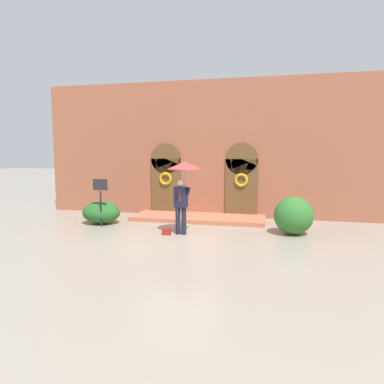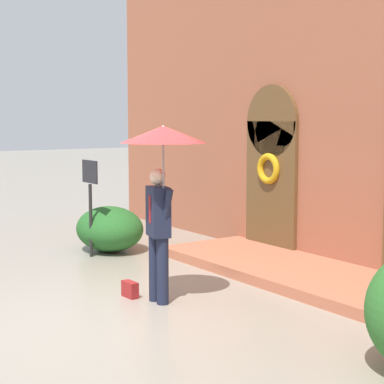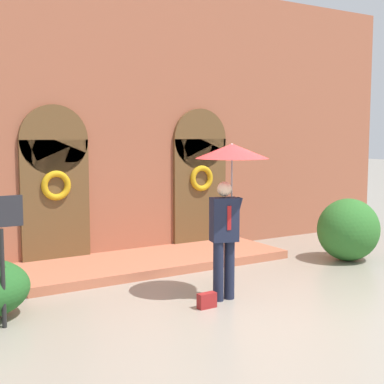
{
  "view_description": "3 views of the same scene",
  "coord_description": "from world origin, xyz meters",
  "px_view_note": "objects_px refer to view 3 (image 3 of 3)",
  "views": [
    {
      "loc": [
        2.77,
        -10.01,
        2.66
      ],
      "look_at": [
        0.05,
        1.74,
        1.26
      ],
      "focal_mm": 32.0,
      "sensor_mm": 36.0,
      "label": 1
    },
    {
      "loc": [
        7.1,
        -3.79,
        2.46
      ],
      "look_at": [
        -0.34,
        1.31,
        1.42
      ],
      "focal_mm": 60.0,
      "sensor_mm": 36.0,
      "label": 2
    },
    {
      "loc": [
        -4.56,
        -5.93,
        2.49
      ],
      "look_at": [
        -0.0,
        1.6,
        1.55
      ],
      "focal_mm": 50.0,
      "sensor_mm": 36.0,
      "label": 3
    }
  ],
  "objects_px": {
    "sign_post": "(1,239)",
    "handbag": "(207,300)",
    "person_with_umbrella": "(230,174)",
    "shrub_right": "(348,230)"
  },
  "relations": [
    {
      "from": "handbag",
      "to": "shrub_right",
      "type": "xyz_separation_m",
      "value": [
        4.01,
        1.03,
        0.51
      ]
    },
    {
      "from": "handbag",
      "to": "shrub_right",
      "type": "relative_size",
      "value": 0.22
    },
    {
      "from": "sign_post",
      "to": "shrub_right",
      "type": "xyz_separation_m",
      "value": [
        6.68,
        0.34,
        -0.54
      ]
    },
    {
      "from": "person_with_umbrella",
      "to": "sign_post",
      "type": "height_order",
      "value": "person_with_umbrella"
    },
    {
      "from": "sign_post",
      "to": "shrub_right",
      "type": "relative_size",
      "value": 1.37
    },
    {
      "from": "sign_post",
      "to": "handbag",
      "type": "bearing_deg",
      "value": -14.57
    },
    {
      "from": "sign_post",
      "to": "shrub_right",
      "type": "distance_m",
      "value": 6.71
    },
    {
      "from": "person_with_umbrella",
      "to": "handbag",
      "type": "xyz_separation_m",
      "value": [
        -0.53,
        -0.2,
        -1.8
      ]
    },
    {
      "from": "handbag",
      "to": "person_with_umbrella",
      "type": "bearing_deg",
      "value": 18.64
    },
    {
      "from": "shrub_right",
      "to": "person_with_umbrella",
      "type": "bearing_deg",
      "value": -166.51
    }
  ]
}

